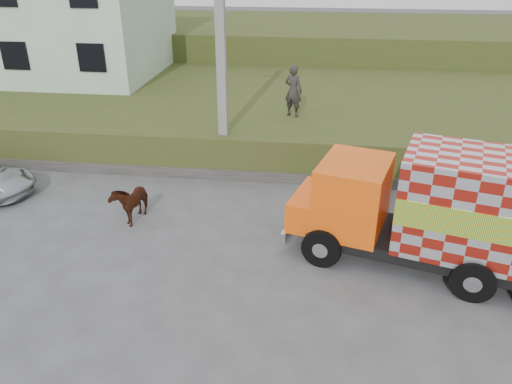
# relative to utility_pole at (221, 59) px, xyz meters

# --- Properties ---
(ground) EXTENTS (120.00, 120.00, 0.00)m
(ground) POSITION_rel_utility_pole_xyz_m (1.00, -4.60, -4.08)
(ground) COLOR #474749
(ground) RESTS_ON ground
(embankment) EXTENTS (40.00, 12.00, 1.50)m
(embankment) POSITION_rel_utility_pole_xyz_m (1.00, 5.40, -3.33)
(embankment) COLOR #304B19
(embankment) RESTS_ON ground
(embankment_far) EXTENTS (40.00, 12.00, 3.00)m
(embankment_far) POSITION_rel_utility_pole_xyz_m (1.00, 17.40, -2.58)
(embankment_far) COLOR #304B19
(embankment_far) RESTS_ON ground
(retaining_strip) EXTENTS (16.00, 0.50, 0.40)m
(retaining_strip) POSITION_rel_utility_pole_xyz_m (-1.00, -0.40, -3.88)
(retaining_strip) COLOR #595651
(retaining_strip) RESTS_ON ground
(building) EXTENTS (10.00, 8.00, 6.00)m
(building) POSITION_rel_utility_pole_xyz_m (-10.00, 8.40, 0.42)
(building) COLOR silver
(building) RESTS_ON embankment
(utility_pole) EXTENTS (1.20, 0.30, 8.00)m
(utility_pole) POSITION_rel_utility_pole_xyz_m (0.00, 0.00, 0.00)
(utility_pole) COLOR gray
(utility_pole) RESTS_ON ground
(cargo_truck) EXTENTS (7.32, 4.01, 3.12)m
(cargo_truck) POSITION_rel_utility_pole_xyz_m (6.50, -5.12, -2.47)
(cargo_truck) COLOR black
(cargo_truck) RESTS_ON ground
(cow) EXTENTS (0.85, 1.52, 1.21)m
(cow) POSITION_rel_utility_pole_xyz_m (-2.14, -3.65, -3.47)
(cow) COLOR black
(cow) RESTS_ON ground
(pedestrian) EXTENTS (0.84, 0.72, 1.95)m
(pedestrian) POSITION_rel_utility_pole_xyz_m (2.26, 2.38, -1.60)
(pedestrian) COLOR #2E2C29
(pedestrian) RESTS_ON embankment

